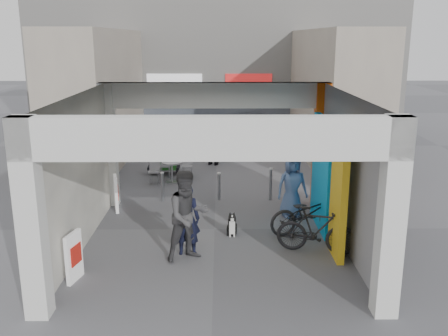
{
  "coord_description": "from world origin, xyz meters",
  "views": [
    {
      "loc": [
        0.14,
        -11.8,
        4.69
      ],
      "look_at": [
        0.25,
        1.0,
        1.34
      ],
      "focal_mm": 40.0,
      "sensor_mm": 36.0,
      "label": 1
    }
  ],
  "objects_px": {
    "white_van": "(255,129)",
    "man_back_turned": "(188,216)",
    "border_collie": "(232,226)",
    "man_elderly": "(292,186)",
    "produce_stand": "(164,166)",
    "bicycle_front": "(308,213)",
    "bicycle_rear": "(317,230)",
    "man_with_dog": "(186,219)",
    "cafe_set": "(170,172)",
    "man_crates": "(213,143)"
  },
  "relations": [
    {
      "from": "man_back_turned",
      "to": "man_elderly",
      "type": "distance_m",
      "value": 3.74
    },
    {
      "from": "border_collie",
      "to": "man_back_turned",
      "type": "bearing_deg",
      "value": -118.91
    },
    {
      "from": "man_back_turned",
      "to": "white_van",
      "type": "xyz_separation_m",
      "value": [
        2.28,
        12.3,
        -0.32
      ]
    },
    {
      "from": "man_elderly",
      "to": "white_van",
      "type": "xyz_separation_m",
      "value": [
        -0.34,
        9.63,
        -0.18
      ]
    },
    {
      "from": "border_collie",
      "to": "man_crates",
      "type": "bearing_deg",
      "value": 101.97
    },
    {
      "from": "border_collie",
      "to": "man_elderly",
      "type": "relative_size",
      "value": 0.36
    },
    {
      "from": "produce_stand",
      "to": "white_van",
      "type": "bearing_deg",
      "value": 63.75
    },
    {
      "from": "man_crates",
      "to": "white_van",
      "type": "height_order",
      "value": "man_crates"
    },
    {
      "from": "man_back_turned",
      "to": "bicycle_front",
      "type": "xyz_separation_m",
      "value": [
        2.85,
        1.47,
        -0.47
      ]
    },
    {
      "from": "border_collie",
      "to": "bicycle_rear",
      "type": "height_order",
      "value": "bicycle_rear"
    },
    {
      "from": "cafe_set",
      "to": "man_back_turned",
      "type": "height_order",
      "value": "man_back_turned"
    },
    {
      "from": "cafe_set",
      "to": "border_collie",
      "type": "height_order",
      "value": "cafe_set"
    },
    {
      "from": "produce_stand",
      "to": "man_crates",
      "type": "relative_size",
      "value": 0.65
    },
    {
      "from": "produce_stand",
      "to": "bicycle_front",
      "type": "height_order",
      "value": "bicycle_front"
    },
    {
      "from": "man_elderly",
      "to": "white_van",
      "type": "distance_m",
      "value": 9.64
    },
    {
      "from": "border_collie",
      "to": "white_van",
      "type": "xyz_separation_m",
      "value": [
        1.3,
        10.97,
        0.43
      ]
    },
    {
      "from": "bicycle_front",
      "to": "cafe_set",
      "type": "bearing_deg",
      "value": 21.4
    },
    {
      "from": "bicycle_front",
      "to": "bicycle_rear",
      "type": "height_order",
      "value": "bicycle_rear"
    },
    {
      "from": "man_back_turned",
      "to": "man_elderly",
      "type": "bearing_deg",
      "value": 18.03
    },
    {
      "from": "man_back_turned",
      "to": "man_crates",
      "type": "xyz_separation_m",
      "value": [
        0.43,
        8.32,
        -0.15
      ]
    },
    {
      "from": "man_back_turned",
      "to": "bicycle_front",
      "type": "distance_m",
      "value": 3.24
    },
    {
      "from": "man_back_turned",
      "to": "produce_stand",
      "type": "bearing_deg",
      "value": 72.87
    },
    {
      "from": "border_collie",
      "to": "man_with_dog",
      "type": "bearing_deg",
      "value": -126.44
    },
    {
      "from": "border_collie",
      "to": "white_van",
      "type": "height_order",
      "value": "white_van"
    },
    {
      "from": "border_collie",
      "to": "man_elderly",
      "type": "height_order",
      "value": "man_elderly"
    },
    {
      "from": "produce_stand",
      "to": "border_collie",
      "type": "bearing_deg",
      "value": -60.04
    },
    {
      "from": "man_with_dog",
      "to": "white_van",
      "type": "xyz_separation_m",
      "value": [
        2.33,
        12.04,
        -0.15
      ]
    },
    {
      "from": "man_crates",
      "to": "cafe_set",
      "type": "bearing_deg",
      "value": 73.55
    },
    {
      "from": "white_van",
      "to": "bicycle_rear",
      "type": "bearing_deg",
      "value": -154.77
    },
    {
      "from": "produce_stand",
      "to": "man_back_turned",
      "type": "height_order",
      "value": "man_back_turned"
    },
    {
      "from": "bicycle_front",
      "to": "produce_stand",
      "type": "bearing_deg",
      "value": 18.89
    },
    {
      "from": "produce_stand",
      "to": "man_back_turned",
      "type": "xyz_separation_m",
      "value": [
        1.31,
        -7.08,
        0.71
      ]
    },
    {
      "from": "border_collie",
      "to": "man_elderly",
      "type": "distance_m",
      "value": 2.2
    },
    {
      "from": "bicycle_front",
      "to": "man_elderly",
      "type": "bearing_deg",
      "value": -6.62
    },
    {
      "from": "white_van",
      "to": "man_back_turned",
      "type": "bearing_deg",
      "value": -167.95
    },
    {
      "from": "cafe_set",
      "to": "man_elderly",
      "type": "relative_size",
      "value": 0.82
    },
    {
      "from": "produce_stand",
      "to": "bicycle_front",
      "type": "bearing_deg",
      "value": -45.21
    },
    {
      "from": "produce_stand",
      "to": "bicycle_rear",
      "type": "bearing_deg",
      "value": -50.3
    },
    {
      "from": "bicycle_front",
      "to": "man_back_turned",
      "type": "bearing_deg",
      "value": 99.66
    },
    {
      "from": "cafe_set",
      "to": "man_crates",
      "type": "distance_m",
      "value": 2.59
    },
    {
      "from": "bicycle_rear",
      "to": "produce_stand",
      "type": "bearing_deg",
      "value": 47.44
    },
    {
      "from": "produce_stand",
      "to": "white_van",
      "type": "height_order",
      "value": "white_van"
    },
    {
      "from": "cafe_set",
      "to": "white_van",
      "type": "xyz_separation_m",
      "value": [
        3.3,
        6.06,
        0.37
      ]
    },
    {
      "from": "man_with_dog",
      "to": "man_crates",
      "type": "xyz_separation_m",
      "value": [
        0.48,
        8.06,
        0.02
      ]
    },
    {
      "from": "border_collie",
      "to": "bicycle_rear",
      "type": "bearing_deg",
      "value": -21.57
    },
    {
      "from": "produce_stand",
      "to": "bicycle_front",
      "type": "xyz_separation_m",
      "value": [
        4.16,
        -5.61,
        0.24
      ]
    },
    {
      "from": "man_with_dog",
      "to": "white_van",
      "type": "bearing_deg",
      "value": -101.91
    },
    {
      "from": "man_crates",
      "to": "white_van",
      "type": "relative_size",
      "value": 0.43
    },
    {
      "from": "man_back_turned",
      "to": "man_elderly",
      "type": "relative_size",
      "value": 1.18
    },
    {
      "from": "man_elderly",
      "to": "cafe_set",
      "type": "bearing_deg",
      "value": 125.1
    }
  ]
}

